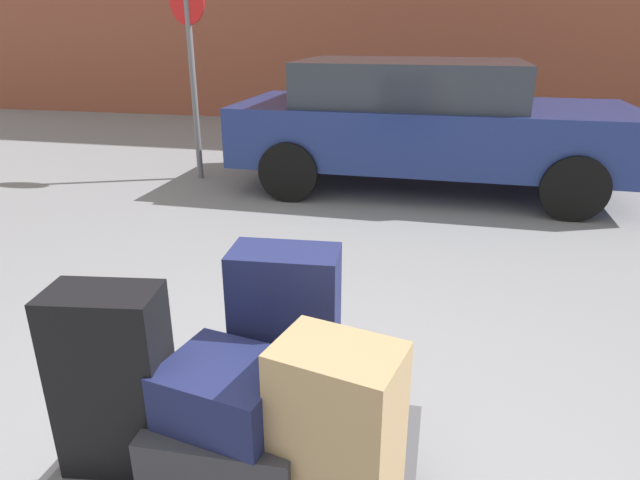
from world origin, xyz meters
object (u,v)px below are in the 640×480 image
Objects in this scene: suitcase_tan_rear_left at (337,428)px; suitcase_black_rear_right at (113,380)px; parked_car at (425,122)px; luggage_cart at (249,462)px; suitcase_charcoal_front_right at (230,442)px; no_parking_sign at (191,59)px; suitcase_navy_stacked_top at (286,336)px; duffel_bag_navy_topmost_pile at (227,390)px; bollard_kerb_near at (548,132)px.

suitcase_black_rear_right reaches higher than suitcase_tan_rear_left.
luggage_cart is at bearing -94.53° from parked_car.
parked_car is at bearing 83.52° from suitcase_charcoal_front_right.
suitcase_navy_stacked_top is at bearing -61.82° from no_parking_sign.
suitcase_tan_rear_left is at bearing -9.18° from suitcase_black_rear_right.
suitcase_charcoal_front_right is 0.41m from suitcase_tan_rear_left.
bollard_kerb_near is (2.11, 7.25, -0.35)m from duffel_bag_navy_topmost_pile.
suitcase_charcoal_front_right is 0.79× the size of bollard_kerb_near.
suitcase_tan_rear_left is 0.88× the size of bollard_kerb_near.
suitcase_black_rear_right reaches higher than bollard_kerb_near.
bollard_kerb_near is (1.70, 2.24, -0.44)m from parked_car.
suitcase_navy_stacked_top reaches higher than bollard_kerb_near.
duffel_bag_navy_topmost_pile is at bearing -2.42° from suitcase_black_rear_right.
luggage_cart is at bearing 79.44° from suitcase_charcoal_front_right.
suitcase_black_rear_right is at bearing -175.75° from suitcase_charcoal_front_right.
suitcase_charcoal_front_right is at bearing -112.44° from suitcase_navy_stacked_top.
suitcase_charcoal_front_right is 0.73× the size of suitcase_navy_stacked_top.
suitcase_charcoal_front_right is at bearing -2.42° from suitcase_black_rear_right.
bollard_kerb_near is 0.28× the size of no_parking_sign.
suitcase_black_rear_right is 0.15× the size of parked_car.
parked_car is at bearing 72.60° from suitcase_black_rear_right.
suitcase_black_rear_right is at bearing -167.42° from suitcase_tan_rear_left.
parked_car is at bearing 102.88° from suitcase_tan_rear_left.
parked_car reaches higher than luggage_cart.
suitcase_charcoal_front_right is at bearing -174.31° from suitcase_tan_rear_left.
suitcase_black_rear_right is at bearing -68.50° from no_parking_sign.
suitcase_charcoal_front_right is 0.21m from duffel_bag_navy_topmost_pile.
suitcase_tan_rear_left is (0.36, -0.16, 0.35)m from luggage_cart.
suitcase_charcoal_front_right is 0.22× the size of no_parking_sign.
no_parking_sign is (-2.30, 4.82, 0.96)m from suitcase_charcoal_front_right.
suitcase_navy_stacked_top reaches higher than suitcase_tan_rear_left.
suitcase_navy_stacked_top is 7.21m from bollard_kerb_near.
no_parking_sign reaches higher than duffel_bag_navy_topmost_pile.
suitcase_navy_stacked_top is at bearing 67.79° from luggage_cart.
suitcase_charcoal_front_right is 0.44m from suitcase_black_rear_right.
duffel_bag_navy_topmost_pile is 0.61× the size of bollard_kerb_near.
parked_car reaches higher than bollard_kerb_near.
luggage_cart is 0.53× the size of no_parking_sign.
bollard_kerb_near is at bearing 84.35° from duffel_bag_navy_topmost_pile.
suitcase_navy_stacked_top is at bearing 138.31° from suitcase_tan_rear_left.
suitcase_tan_rear_left is 0.85× the size of suitcase_black_rear_right.
suitcase_black_rear_right is 0.29× the size of no_parking_sign.
luggage_cart is 2.16× the size of suitcase_tan_rear_left.
suitcase_black_rear_right is at bearing -108.86° from bollard_kerb_near.
duffel_bag_navy_topmost_pile is 5.39m from no_parking_sign.
duffel_bag_navy_topmost_pile is 0.09× the size of parked_car.
suitcase_tan_rear_left is 7.51m from bollard_kerb_near.
suitcase_navy_stacked_top reaches higher than suitcase_charcoal_front_right.
suitcase_tan_rear_left reaches higher than bollard_kerb_near.
luggage_cart is 0.41m from duffel_bag_navy_topmost_pile.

